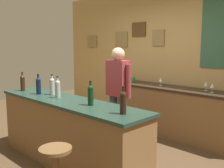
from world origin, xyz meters
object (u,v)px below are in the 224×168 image
object	(u,v)px
bartender	(118,91)
wine_bottle_e	(91,94)
wine_bottle_f	(123,102)
wine_bottle_a	(23,82)
wine_glass_b	(161,80)
wine_glass_c	(206,84)
wine_glass_a	(123,76)
wine_bottle_b	(38,85)
wine_bottle_d	(58,88)
wine_bottle_c	(52,86)
coffee_mug	(133,79)
wine_glass_d	(212,86)

from	to	relation	value
bartender	wine_bottle_e	bearing A→B (deg)	-66.23
wine_bottle_f	wine_bottle_a	bearing A→B (deg)	-178.36
wine_glass_b	wine_glass_c	world-z (taller)	same
bartender	wine_glass_c	xyz separation A→B (m)	(0.89, 1.19, 0.07)
wine_glass_a	wine_bottle_f	bearing A→B (deg)	-47.44
wine_bottle_b	wine_bottle_d	bearing A→B (deg)	6.30
wine_bottle_d	bartender	bearing A→B (deg)	73.37
wine_bottle_e	wine_glass_c	world-z (taller)	wine_bottle_e
wine_bottle_f	wine_glass_a	xyz separation A→B (m)	(-1.88, 2.05, -0.05)
wine_bottle_a	wine_bottle_c	size ratio (longest dim) A/B	1.00
wine_bottle_f	coffee_mug	xyz separation A→B (m)	(-1.65, 2.12, -0.11)
wine_glass_b	wine_glass_d	distance (m)	1.00
wine_bottle_b	wine_glass_b	distance (m)	2.24
coffee_mug	wine_bottle_a	bearing A→B (deg)	-102.86
wine_glass_a	wine_glass_b	xyz separation A→B (m)	(0.95, 0.02, 0.00)
wine_glass_c	coffee_mug	bearing A→B (deg)	-179.51
wine_bottle_e	wine_bottle_a	bearing A→B (deg)	-176.76
coffee_mug	wine_glass_c	bearing A→B (deg)	0.49
wine_bottle_a	wine_bottle_e	bearing A→B (deg)	3.24
wine_bottle_e	coffee_mug	world-z (taller)	wine_bottle_e
wine_bottle_b	wine_glass_b	world-z (taller)	wine_bottle_b
wine_bottle_d	coffee_mug	distance (m)	2.15
wine_bottle_d	coffee_mug	bearing A→B (deg)	100.62
coffee_mug	wine_bottle_b	bearing A→B (deg)	-91.18
wine_bottle_e	wine_glass_a	xyz separation A→B (m)	(-1.31, 2.02, -0.05)
wine_bottle_f	wine_glass_b	bearing A→B (deg)	114.21
wine_glass_a	coffee_mug	xyz separation A→B (m)	(0.23, 0.07, -0.06)
bartender	wine_glass_c	distance (m)	1.49
bartender	wine_bottle_f	bearing A→B (deg)	-44.26
wine_bottle_e	wine_bottle_d	bearing A→B (deg)	-178.59
wine_bottle_a	wine_glass_b	bearing A→B (deg)	60.15
wine_bottle_d	wine_glass_a	size ratio (longest dim) A/B	1.97
wine_bottle_a	wine_glass_b	size ratio (longest dim) A/B	1.97
wine_bottle_f	wine_glass_c	bearing A→B (deg)	92.11
wine_bottle_d	wine_bottle_e	distance (m)	0.69
wine_glass_b	wine_bottle_a	bearing A→B (deg)	-119.85
wine_glass_c	wine_bottle_d	bearing A→B (deg)	-118.95
wine_bottle_d	wine_glass_c	xyz separation A→B (m)	(1.17, 2.12, -0.05)
wine_bottle_d	wine_bottle_e	bearing A→B (deg)	1.41
wine_bottle_d	wine_glass_d	bearing A→B (deg)	57.02
wine_glass_c	wine_bottle_f	bearing A→B (deg)	-87.89
wine_bottle_b	wine_bottle_c	xyz separation A→B (m)	(0.18, 0.12, 0.00)
wine_bottle_d	wine_bottle_f	distance (m)	1.25
wine_bottle_c	wine_bottle_e	size ratio (longest dim) A/B	1.00
coffee_mug	wine_bottle_d	bearing A→B (deg)	-79.38
wine_bottle_b	wine_bottle_f	bearing A→B (deg)	1.26
bartender	wine_bottle_f	xyz separation A→B (m)	(0.97, -0.95, 0.12)
wine_glass_b	wine_bottle_b	bearing A→B (deg)	-110.02
wine_bottle_c	wine_glass_d	world-z (taller)	wine_bottle_c
wine_glass_c	coffee_mug	xyz separation A→B (m)	(-1.57, -0.01, -0.06)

